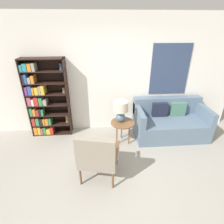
# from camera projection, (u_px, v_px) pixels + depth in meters

# --- Properties ---
(ground_plane) EXTENTS (14.00, 14.00, 0.00)m
(ground_plane) POSITION_uv_depth(u_px,v_px,m) (109.00, 191.00, 2.85)
(ground_plane) COLOR #9E998E
(wall_back) EXTENTS (6.40, 0.08, 2.70)m
(wall_back) POSITION_uv_depth(u_px,v_px,m) (105.00, 76.00, 4.06)
(wall_back) COLOR white
(wall_back) RESTS_ON ground_plane
(bookshelf) EXTENTS (0.93, 0.30, 1.82)m
(bookshelf) POSITION_uv_depth(u_px,v_px,m) (43.00, 101.00, 4.02)
(bookshelf) COLOR black
(bookshelf) RESTS_ON ground_plane
(armchair) EXTENTS (0.75, 0.77, 0.93)m
(armchair) POSITION_uv_depth(u_px,v_px,m) (98.00, 155.00, 2.85)
(armchair) COLOR brown
(armchair) RESTS_ON ground_plane
(couch) EXTENTS (1.66, 0.89, 0.86)m
(couch) POSITION_uv_depth(u_px,v_px,m) (169.00, 122.00, 4.21)
(couch) COLOR slate
(couch) RESTS_ON ground_plane
(side_table) EXTENTS (0.52, 0.52, 0.52)m
(side_table) POSITION_uv_depth(u_px,v_px,m) (123.00, 124.00, 3.84)
(side_table) COLOR brown
(side_table) RESTS_ON ground_plane
(table_lamp) EXTENTS (0.32, 0.32, 0.47)m
(table_lamp) POSITION_uv_depth(u_px,v_px,m) (121.00, 109.00, 3.73)
(table_lamp) COLOR slate
(table_lamp) RESTS_ON side_table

